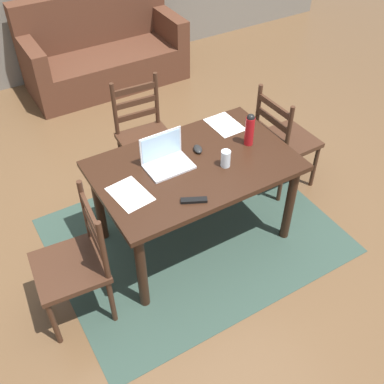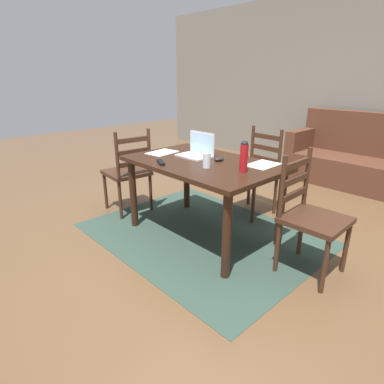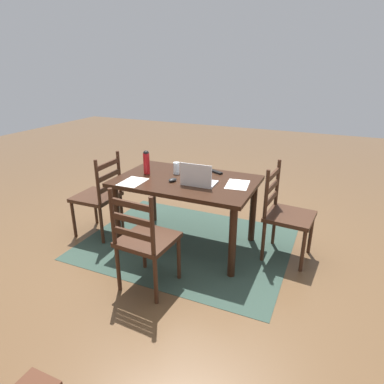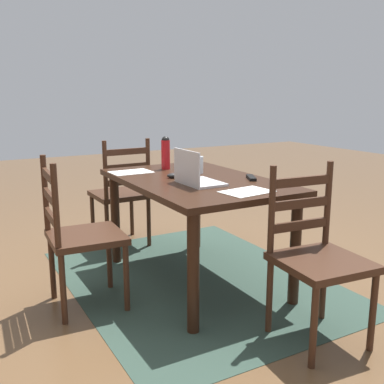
% 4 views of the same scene
% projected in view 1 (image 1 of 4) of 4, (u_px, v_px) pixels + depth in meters
% --- Properties ---
extents(ground_plane, '(14.00, 14.00, 0.00)m').
position_uv_depth(ground_plane, '(194.00, 235.00, 3.73)').
color(ground_plane, brown).
extents(area_rug, '(2.16, 1.68, 0.01)m').
position_uv_depth(area_rug, '(194.00, 235.00, 3.73)').
color(area_rug, '#2D4238').
rests_on(area_rug, ground).
extents(dining_table, '(1.41, 0.89, 0.75)m').
position_uv_depth(dining_table, '(194.00, 175.00, 3.29)').
color(dining_table, black).
rests_on(dining_table, ground).
extents(chair_left_near, '(0.48, 0.48, 0.95)m').
position_uv_depth(chair_left_near, '(75.00, 264.00, 2.92)').
color(chair_left_near, '#3D2316').
rests_on(chair_left_near, ground).
extents(chair_far_head, '(0.46, 0.46, 0.95)m').
position_uv_depth(chair_far_head, '(145.00, 138.00, 3.94)').
color(chair_far_head, '#3D2316').
rests_on(chair_far_head, ground).
extents(chair_right_far, '(0.45, 0.45, 0.95)m').
position_uv_depth(chair_right_far, '(284.00, 141.00, 3.90)').
color(chair_right_far, '#3D2316').
rests_on(chair_right_far, ground).
extents(couch, '(1.80, 0.80, 1.00)m').
position_uv_depth(couch, '(103.00, 53.00, 5.36)').
color(couch, '#512D1E').
rests_on(couch, ground).
extents(laptop, '(0.32, 0.23, 0.23)m').
position_uv_depth(laptop, '(165.00, 157.00, 3.18)').
color(laptop, silver).
rests_on(laptop, dining_table).
extents(water_bottle, '(0.07, 0.07, 0.25)m').
position_uv_depth(water_bottle, '(249.00, 129.00, 3.31)').
color(water_bottle, '#A81419').
rests_on(water_bottle, dining_table).
extents(drinking_glass, '(0.07, 0.07, 0.12)m').
position_uv_depth(drinking_glass, '(226.00, 159.00, 3.17)').
color(drinking_glass, silver).
rests_on(drinking_glass, dining_table).
extents(computer_mouse, '(0.08, 0.11, 0.03)m').
position_uv_depth(computer_mouse, '(198.00, 149.00, 3.32)').
color(computer_mouse, black).
rests_on(computer_mouse, dining_table).
extents(tv_remote, '(0.17, 0.11, 0.02)m').
position_uv_depth(tv_remote, '(194.00, 200.00, 2.94)').
color(tv_remote, black).
rests_on(tv_remote, dining_table).
extents(paper_stack_left, '(0.22, 0.30, 0.00)m').
position_uv_depth(paper_stack_left, '(225.00, 125.00, 3.58)').
color(paper_stack_left, white).
rests_on(paper_stack_left, dining_table).
extents(paper_stack_right, '(0.25, 0.32, 0.00)m').
position_uv_depth(paper_stack_right, '(130.00, 194.00, 2.99)').
color(paper_stack_right, white).
rests_on(paper_stack_right, dining_table).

